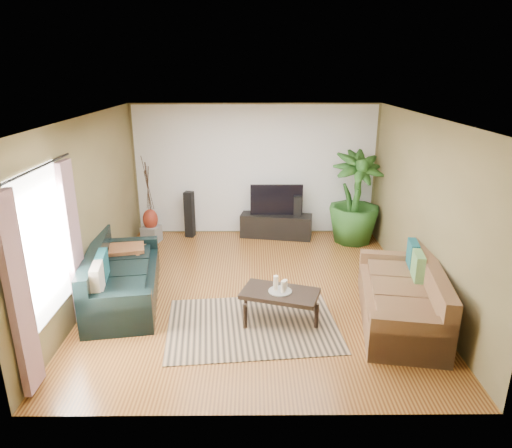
{
  "coord_description": "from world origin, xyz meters",
  "views": [
    {
      "loc": [
        -0.05,
        -6.51,
        3.34
      ],
      "look_at": [
        0.0,
        0.2,
        1.05
      ],
      "focal_mm": 32.0,
      "sensor_mm": 36.0,
      "label": 1
    }
  ],
  "objects_px": {
    "television": "(277,200)",
    "speaker_left": "(190,214)",
    "potted_plant": "(355,198)",
    "side_table": "(128,262)",
    "tv_stand": "(276,226)",
    "speaker_right": "(297,217)",
    "pedestal": "(151,234)",
    "sofa_left": "(123,273)",
    "sofa_right": "(400,292)",
    "vase": "(150,219)",
    "coffee_table": "(280,305)"
  },
  "relations": [
    {
      "from": "sofa_left",
      "to": "side_table",
      "type": "distance_m",
      "value": 0.74
    },
    {
      "from": "coffee_table",
      "to": "potted_plant",
      "type": "bearing_deg",
      "value": 79.47
    },
    {
      "from": "coffee_table",
      "to": "television",
      "type": "height_order",
      "value": "television"
    },
    {
      "from": "potted_plant",
      "to": "side_table",
      "type": "height_order",
      "value": "potted_plant"
    },
    {
      "from": "sofa_left",
      "to": "pedestal",
      "type": "bearing_deg",
      "value": -6.55
    },
    {
      "from": "sofa_right",
      "to": "speaker_right",
      "type": "relative_size",
      "value": 2.44
    },
    {
      "from": "tv_stand",
      "to": "side_table",
      "type": "distance_m",
      "value": 3.24
    },
    {
      "from": "coffee_table",
      "to": "sofa_left",
      "type": "bearing_deg",
      "value": -176.74
    },
    {
      "from": "potted_plant",
      "to": "vase",
      "type": "bearing_deg",
      "value": 179.99
    },
    {
      "from": "sofa_left",
      "to": "television",
      "type": "xyz_separation_m",
      "value": [
        2.43,
        2.72,
        0.38
      ]
    },
    {
      "from": "television",
      "to": "vase",
      "type": "xyz_separation_m",
      "value": [
        -2.54,
        -0.29,
        -0.32
      ]
    },
    {
      "from": "potted_plant",
      "to": "speaker_right",
      "type": "bearing_deg",
      "value": 169.09
    },
    {
      "from": "side_table",
      "to": "sofa_left",
      "type": "bearing_deg",
      "value": -79.95
    },
    {
      "from": "potted_plant",
      "to": "pedestal",
      "type": "relative_size",
      "value": 5.56
    },
    {
      "from": "tv_stand",
      "to": "speaker_right",
      "type": "distance_m",
      "value": 0.48
    },
    {
      "from": "tv_stand",
      "to": "pedestal",
      "type": "distance_m",
      "value": 2.56
    },
    {
      "from": "sofa_left",
      "to": "tv_stand",
      "type": "distance_m",
      "value": 3.64
    },
    {
      "from": "tv_stand",
      "to": "side_table",
      "type": "xyz_separation_m",
      "value": [
        -2.56,
        -1.98,
        0.05
      ]
    },
    {
      "from": "sofa_right",
      "to": "pedestal",
      "type": "distance_m",
      "value": 5.12
    },
    {
      "from": "speaker_left",
      "to": "speaker_right",
      "type": "xyz_separation_m",
      "value": [
        2.23,
        -0.11,
        -0.03
      ]
    },
    {
      "from": "sofa_left",
      "to": "speaker_right",
      "type": "xyz_separation_m",
      "value": [
        2.86,
        2.65,
        0.02
      ]
    },
    {
      "from": "television",
      "to": "side_table",
      "type": "height_order",
      "value": "television"
    },
    {
      "from": "television",
      "to": "speaker_right",
      "type": "relative_size",
      "value": 1.19
    },
    {
      "from": "vase",
      "to": "side_table",
      "type": "xyz_separation_m",
      "value": [
        -0.02,
        -1.72,
        -0.19
      ]
    },
    {
      "from": "tv_stand",
      "to": "television",
      "type": "bearing_deg",
      "value": 100.14
    },
    {
      "from": "speaker_left",
      "to": "side_table",
      "type": "bearing_deg",
      "value": -97.74
    },
    {
      "from": "speaker_right",
      "to": "potted_plant",
      "type": "distance_m",
      "value": 1.22
    },
    {
      "from": "coffee_table",
      "to": "speaker_left",
      "type": "relative_size",
      "value": 1.09
    },
    {
      "from": "coffee_table",
      "to": "pedestal",
      "type": "relative_size",
      "value": 3.18
    },
    {
      "from": "sofa_right",
      "to": "coffee_table",
      "type": "distance_m",
      "value": 1.67
    },
    {
      "from": "tv_stand",
      "to": "speaker_right",
      "type": "height_order",
      "value": "speaker_right"
    },
    {
      "from": "sofa_right",
      "to": "tv_stand",
      "type": "xyz_separation_m",
      "value": [
        -1.54,
        3.34,
        -0.18
      ]
    },
    {
      "from": "television",
      "to": "speaker_left",
      "type": "height_order",
      "value": "television"
    },
    {
      "from": "sofa_left",
      "to": "potted_plant",
      "type": "bearing_deg",
      "value": -67.61
    },
    {
      "from": "pedestal",
      "to": "side_table",
      "type": "distance_m",
      "value": 1.72
    },
    {
      "from": "sofa_left",
      "to": "side_table",
      "type": "bearing_deg",
      "value": 0.95
    },
    {
      "from": "sofa_left",
      "to": "tv_stand",
      "type": "height_order",
      "value": "sofa_left"
    },
    {
      "from": "tv_stand",
      "to": "speaker_left",
      "type": "xyz_separation_m",
      "value": [
        -1.8,
        0.05,
        0.24
      ]
    },
    {
      "from": "television",
      "to": "sofa_left",
      "type": "bearing_deg",
      "value": -131.8
    },
    {
      "from": "speaker_right",
      "to": "pedestal",
      "type": "xyz_separation_m",
      "value": [
        -2.97,
        -0.21,
        -0.28
      ]
    },
    {
      "from": "tv_stand",
      "to": "vase",
      "type": "bearing_deg",
      "value": -163.83
    },
    {
      "from": "speaker_left",
      "to": "side_table",
      "type": "distance_m",
      "value": 2.18
    },
    {
      "from": "television",
      "to": "pedestal",
      "type": "relative_size",
      "value": 3.25
    },
    {
      "from": "television",
      "to": "speaker_left",
      "type": "xyz_separation_m",
      "value": [
        -1.8,
        0.03,
        -0.32
      ]
    },
    {
      "from": "speaker_left",
      "to": "potted_plant",
      "type": "distance_m",
      "value": 3.38
    },
    {
      "from": "side_table",
      "to": "coffee_table",
      "type": "bearing_deg",
      "value": -28.43
    },
    {
      "from": "tv_stand",
      "to": "side_table",
      "type": "relative_size",
      "value": 2.49
    },
    {
      "from": "sofa_right",
      "to": "sofa_left",
      "type": "bearing_deg",
      "value": -89.6
    },
    {
      "from": "speaker_left",
      "to": "vase",
      "type": "distance_m",
      "value": 0.81
    },
    {
      "from": "sofa_right",
      "to": "coffee_table",
      "type": "bearing_deg",
      "value": -81.53
    }
  ]
}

